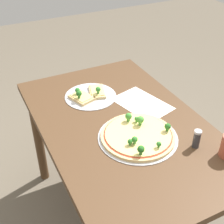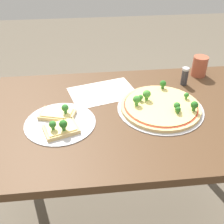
% 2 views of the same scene
% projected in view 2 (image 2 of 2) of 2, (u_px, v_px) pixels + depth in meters
% --- Properties ---
extents(ground_plane, '(8.00, 8.00, 0.00)m').
position_uv_depth(ground_plane, '(126.00, 218.00, 1.66)').
color(ground_plane, brown).
extents(dining_table, '(1.26, 0.78, 0.77)m').
position_uv_depth(dining_table, '(130.00, 131.00, 1.28)').
color(dining_table, '#4C331E').
rests_on(dining_table, ground_plane).
extents(pizza_tray_whole, '(0.38, 0.38, 0.07)m').
position_uv_depth(pizza_tray_whole, '(161.00, 106.00, 1.23)').
color(pizza_tray_whole, '#B7B7BC').
rests_on(pizza_tray_whole, dining_table).
extents(pizza_tray_slice, '(0.29, 0.29, 0.07)m').
position_uv_depth(pizza_tray_slice, '(60.00, 122.00, 1.14)').
color(pizza_tray_slice, '#B7B7BC').
rests_on(pizza_tray_slice, dining_table).
extents(drinking_cup, '(0.08, 0.08, 0.10)m').
position_uv_depth(drinking_cup, '(200.00, 66.00, 1.47)').
color(drinking_cup, '#AD5138').
rests_on(drinking_cup, dining_table).
extents(condiment_shaker, '(0.03, 0.03, 0.09)m').
position_uv_depth(condiment_shaker, '(185.00, 76.00, 1.39)').
color(condiment_shaker, '#333338').
rests_on(condiment_shaker, dining_table).
extents(paper_menu, '(0.35, 0.28, 0.00)m').
position_uv_depth(paper_menu, '(103.00, 92.00, 1.35)').
color(paper_menu, white).
rests_on(paper_menu, dining_table).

